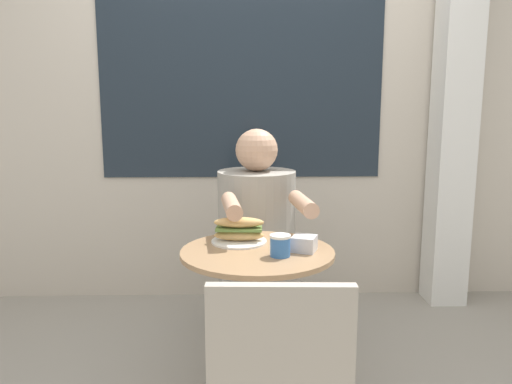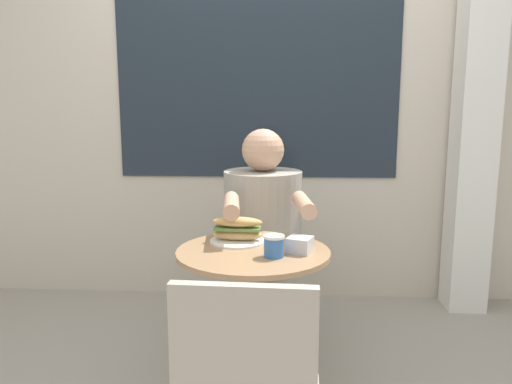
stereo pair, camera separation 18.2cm
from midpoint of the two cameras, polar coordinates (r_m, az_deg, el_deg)
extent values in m
cube|color=beige|center=(3.28, -2.21, 12.06)|extent=(8.00, 0.08, 2.80)
cube|color=#1E2833|center=(3.25, -3.33, 14.93)|extent=(1.79, 0.01, 1.50)
cube|color=silver|center=(3.34, 20.25, 8.00)|extent=(0.23, 0.23, 2.40)
cylinder|color=#997551|center=(1.99, -2.48, -6.96)|extent=(0.61, 0.61, 0.02)
cylinder|color=#515156|center=(2.11, -2.41, -15.97)|extent=(0.06, 0.06, 0.67)
cube|color=#ADA393|center=(2.80, -1.93, -7.48)|extent=(0.42, 0.42, 0.02)
cube|color=#ADA393|center=(2.91, -2.30, -2.32)|extent=(0.35, 0.07, 0.42)
cylinder|color=#ADA393|center=(2.74, 1.97, -12.85)|extent=(0.03, 0.03, 0.43)
cylinder|color=#ADA393|center=(2.71, -5.11, -13.17)|extent=(0.03, 0.03, 0.43)
cylinder|color=#ADA393|center=(3.05, 0.92, -10.48)|extent=(0.03, 0.03, 0.43)
cylinder|color=#ADA393|center=(3.02, -5.40, -10.73)|extent=(0.03, 0.03, 0.43)
cube|color=gray|center=(2.60, -1.77, -13.94)|extent=(0.42, 0.52, 0.45)
cylinder|color=gray|center=(2.52, -1.99, -3.29)|extent=(0.39, 0.39, 0.50)
sphere|color=tan|center=(2.46, -2.04, 4.81)|extent=(0.21, 0.21, 0.21)
cylinder|color=tan|center=(2.17, 3.02, -1.38)|extent=(0.10, 0.32, 0.07)
cylinder|color=tan|center=(2.13, -5.26, -1.59)|extent=(0.10, 0.32, 0.07)
cube|color=#ADA393|center=(1.25, -1.62, -19.66)|extent=(0.35, 0.05, 0.42)
cylinder|color=white|center=(2.10, -4.44, -5.66)|extent=(0.23, 0.23, 0.01)
ellipsoid|color=tan|center=(2.09, -4.45, -4.98)|extent=(0.21, 0.08, 0.04)
cube|color=olive|center=(2.08, -4.46, -4.24)|extent=(0.20, 0.08, 0.01)
ellipsoid|color=tan|center=(2.08, -4.47, -3.50)|extent=(0.21, 0.08, 0.04)
cylinder|color=#336BB7|center=(1.89, 0.03, -6.31)|extent=(0.08, 0.08, 0.07)
cylinder|color=white|center=(1.88, 0.03, -5.09)|extent=(0.08, 0.08, 0.01)
cube|color=silver|center=(1.96, 2.89, -5.94)|extent=(0.12, 0.12, 0.06)
camera|label=1|loc=(0.09, -92.44, -0.43)|focal=35.00mm
camera|label=2|loc=(0.09, 87.56, 0.43)|focal=35.00mm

